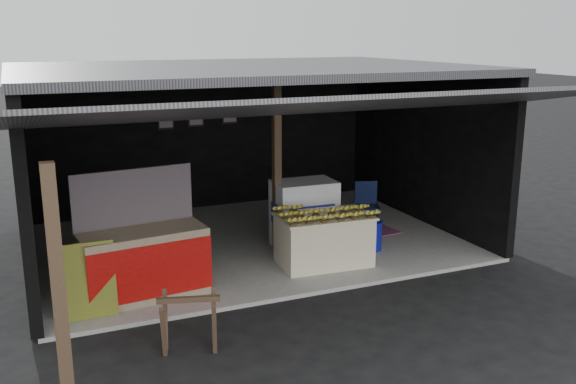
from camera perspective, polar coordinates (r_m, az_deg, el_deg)
name	(u,v)px	position (r m, az deg, el deg)	size (l,w,h in m)	color
ground	(309,297)	(8.95, 1.92, -9.28)	(80.00, 80.00, 0.00)	black
concrete_slab	(248,242)	(11.10, -3.59, -4.43)	(7.00, 5.00, 0.06)	gray
shophouse	(240,120)	(10.93, -4.31, 6.42)	(7.40, 7.29, 3.02)	black
banana_table	(324,239)	(9.86, 3.21, -4.24)	(1.48, 0.97, 0.78)	white
banana_pile	(324,210)	(9.72, 3.25, -1.63)	(1.31, 0.79, 0.15)	gold
white_crate	(304,214)	(10.60, 1.44, -1.97)	(1.03, 0.72, 1.12)	white
neighbor_stall	(143,260)	(8.86, -12.74, -5.90)	(1.72, 0.93, 1.70)	#998466
green_signboard	(89,281)	(8.38, -17.27, -7.55)	(0.65, 0.04, 0.97)	black
sawhorse	(189,318)	(7.41, -8.78, -10.98)	(0.75, 0.74, 0.67)	#4E3827
water_barrel	(372,236)	(10.62, 7.50, -3.94)	(0.31, 0.31, 0.45)	#0D1295
plastic_chair	(367,201)	(11.68, 7.01, -0.84)	(0.51, 0.51, 0.86)	#091236
magenta_rug	(351,232)	(11.57, 5.65, -3.52)	(1.50, 1.00, 0.01)	#7A1B4E
picture_frames	(197,116)	(12.87, -8.06, 6.70)	(1.62, 0.04, 0.46)	black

